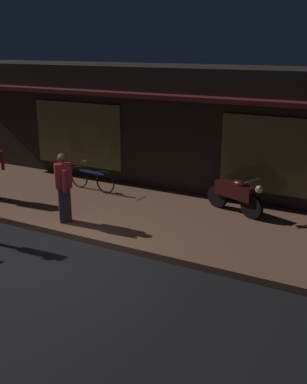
# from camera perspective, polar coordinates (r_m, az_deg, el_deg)

# --- Properties ---
(ground_plane) EXTENTS (60.00, 60.00, 0.00)m
(ground_plane) POSITION_cam_1_polar(r_m,az_deg,el_deg) (9.75, -11.74, -8.32)
(ground_plane) COLOR black
(sidewalk_slab) EXTENTS (18.00, 4.00, 0.15)m
(sidewalk_slab) POSITION_cam_1_polar(r_m,az_deg,el_deg) (11.96, -2.54, -2.58)
(sidewalk_slab) COLOR brown
(sidewalk_slab) RESTS_ON ground_plane
(storefront_building) EXTENTS (18.00, 3.30, 3.60)m
(storefront_building) POSITION_cam_1_polar(r_m,az_deg,el_deg) (14.43, 4.38, 8.02)
(storefront_building) COLOR black
(storefront_building) RESTS_ON ground_plane
(motorcycle) EXTENTS (1.63, 0.80, 0.97)m
(motorcycle) POSITION_cam_1_polar(r_m,az_deg,el_deg) (11.77, 10.04, -0.23)
(motorcycle) COLOR black
(motorcycle) RESTS_ON sidewalk_slab
(bicycle_parked) EXTENTS (1.66, 0.42, 0.91)m
(bicycle_parked) POSITION_cam_1_polar(r_m,az_deg,el_deg) (13.55, -7.57, 1.66)
(bicycle_parked) COLOR black
(bicycle_parked) RESTS_ON sidewalk_slab
(person_bystander) EXTENTS (0.50, 0.49, 1.67)m
(person_bystander) POSITION_cam_1_polar(r_m,az_deg,el_deg) (11.10, -10.95, 0.68)
(person_bystander) COLOR #28232D
(person_bystander) RESTS_ON sidewalk_slab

